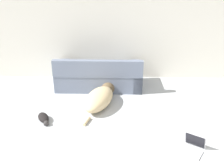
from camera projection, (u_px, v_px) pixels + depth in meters
wall_back at (123, 27)px, 6.02m from camera, size 7.42×0.06×2.61m
couch at (99, 77)px, 5.85m from camera, size 1.97×0.94×0.77m
dog at (100, 98)px, 5.03m from camera, size 0.75×1.50×0.34m
cat at (44, 118)px, 4.50m from camera, size 0.33×0.47×0.12m
laptop_open at (193, 145)px, 3.73m from camera, size 0.44×0.44×0.25m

